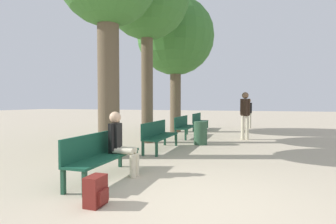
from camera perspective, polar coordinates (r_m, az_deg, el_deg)
ground_plane at (r=3.72m, az=6.41°, el=-19.70°), size 80.00×80.00×0.00m
bench_row_0 at (r=4.92m, az=-14.34°, el=-8.51°), size 0.47×1.85×0.82m
bench_row_1 at (r=7.57m, az=-2.13°, el=-4.72°), size 0.47×1.85×0.82m
bench_row_2 at (r=10.39m, az=3.56°, el=-2.85°), size 0.47×1.85×0.82m
bench_row_3 at (r=13.28m, az=6.79°, el=-1.77°), size 0.47×1.85×0.82m
tree_row_2 at (r=12.54m, az=1.64°, el=15.92°), size 3.54×3.54×6.19m
person_seated at (r=5.04m, az=-10.32°, el=-6.35°), size 0.56×0.32×1.20m
backpack at (r=3.77m, az=-15.42°, el=-16.27°), size 0.24×0.30×0.40m
pedestrian_near at (r=10.04m, az=16.43°, el=-0.10°), size 0.35×0.30×1.75m
pedestrian_mid at (r=14.47m, az=17.17°, el=0.15°), size 0.32×0.24×1.57m
trash_bin at (r=8.62m, az=7.08°, el=-4.57°), size 0.44×0.44×0.75m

